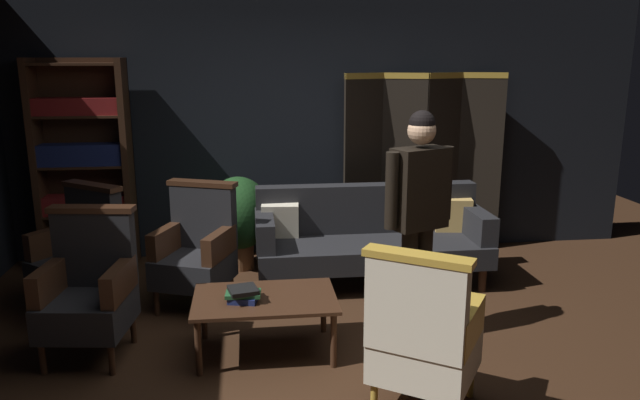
% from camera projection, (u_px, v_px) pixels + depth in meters
% --- Properties ---
extents(ground_plane, '(10.00, 10.00, 0.00)m').
position_uv_depth(ground_plane, '(334.00, 358.00, 4.21)').
color(ground_plane, '#331E11').
extents(back_wall, '(7.20, 0.10, 2.80)m').
position_uv_depth(back_wall, '(301.00, 121.00, 6.25)').
color(back_wall, black).
rests_on(back_wall, ground_plane).
extents(folding_screen, '(1.73, 0.25, 1.90)m').
position_uv_depth(folding_screen, '(423.00, 161.00, 6.31)').
color(folding_screen, black).
rests_on(folding_screen, ground_plane).
extents(bookshelf, '(0.90, 0.32, 2.05)m').
position_uv_depth(bookshelf, '(84.00, 162.00, 5.83)').
color(bookshelf, '#382114').
rests_on(bookshelf, ground_plane).
extents(velvet_couch, '(2.12, 0.78, 0.88)m').
position_uv_depth(velvet_couch, '(370.00, 234.00, 5.57)').
color(velvet_couch, '#382114').
rests_on(velvet_couch, ground_plane).
extents(coffee_table, '(1.00, 0.64, 0.42)m').
position_uv_depth(coffee_table, '(265.00, 303.00, 4.21)').
color(coffee_table, '#382114').
rests_on(coffee_table, ground_plane).
extents(armchair_gilt_accent, '(0.80, 0.80, 1.04)m').
position_uv_depth(armchair_gilt_accent, '(423.00, 336.00, 3.47)').
color(armchair_gilt_accent, '#B78E33').
rests_on(armchair_gilt_accent, ground_plane).
extents(armchair_wing_left, '(0.81, 0.81, 1.04)m').
position_uv_depth(armchair_wing_left, '(81.00, 253.00, 4.93)').
color(armchair_wing_left, '#382114').
rests_on(armchair_wing_left, ground_plane).
extents(armchair_wing_right, '(0.75, 0.75, 1.04)m').
position_uv_depth(armchair_wing_right, '(197.00, 249.00, 5.01)').
color(armchair_wing_right, '#382114').
rests_on(armchair_wing_right, ground_plane).
extents(armchair_wing_far, '(0.65, 0.65, 1.04)m').
position_uv_depth(armchair_wing_far, '(89.00, 289.00, 4.17)').
color(armchair_wing_far, '#382114').
rests_on(armchair_wing_far, ground_plane).
extents(standing_figure, '(0.55, 0.36, 1.70)m').
position_uv_depth(standing_figure, '(419.00, 205.00, 4.29)').
color(standing_figure, black).
rests_on(standing_figure, ground_plane).
extents(potted_plant, '(0.63, 0.63, 0.93)m').
position_uv_depth(potted_plant, '(239.00, 216.00, 5.88)').
color(potted_plant, brown).
rests_on(potted_plant, ground_plane).
extents(book_navy_cloth, '(0.22, 0.20, 0.04)m').
position_uv_depth(book_navy_cloth, '(243.00, 298.00, 4.12)').
color(book_navy_cloth, navy).
rests_on(book_navy_cloth, coffee_table).
extents(book_green_cloth, '(0.25, 0.16, 0.03)m').
position_uv_depth(book_green_cloth, '(243.00, 294.00, 4.11)').
color(book_green_cloth, '#1E4C28').
rests_on(book_green_cloth, book_navy_cloth).
extents(book_black_cloth, '(0.23, 0.23, 0.03)m').
position_uv_depth(book_black_cloth, '(243.00, 290.00, 4.11)').
color(book_black_cloth, black).
rests_on(book_black_cloth, book_green_cloth).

